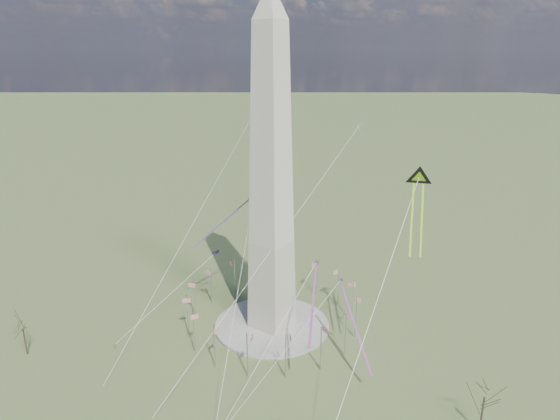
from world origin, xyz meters
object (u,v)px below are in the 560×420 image
Objects in this scene: washington_monument at (271,179)px; kite_delta_black at (419,182)px; tree_near at (485,395)px; person_west at (115,346)px.

washington_monument is 4.88× the size of kite_delta_black.
kite_delta_black is at bearing 151.50° from tree_near.
washington_monument reaches higher than person_west.
tree_near is at bearing -7.39° from washington_monument.
person_west is 0.08× the size of kite_delta_black.
washington_monument reaches higher than kite_delta_black.
kite_delta_black is (41.72, 4.58, 4.60)m from washington_monument.
person_west is (-29.43, -37.04, -47.15)m from washington_monument.
tree_near reaches higher than person_west.
tree_near is (65.90, -8.55, -37.82)m from washington_monument.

